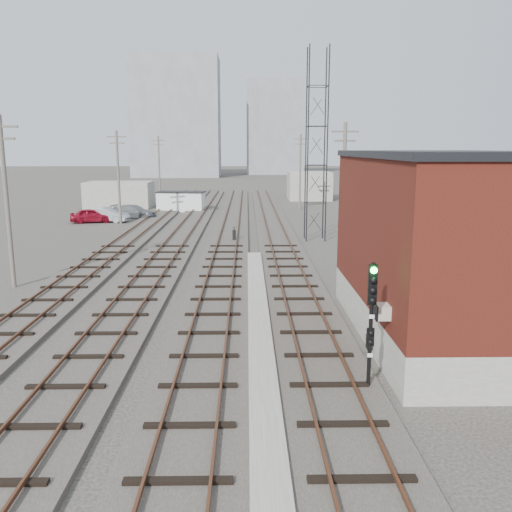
{
  "coord_description": "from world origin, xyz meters",
  "views": [
    {
      "loc": [
        0.01,
        -8.38,
        7.33
      ],
      "look_at": [
        0.44,
        17.3,
        2.2
      ],
      "focal_mm": 38.0,
      "sensor_mm": 36.0,
      "label": 1
    }
  ],
  "objects_px": {
    "switch_stand": "(234,235)",
    "car_grey": "(134,212)",
    "signal_mast": "(371,318)",
    "car_red": "(92,215)",
    "car_silver": "(107,215)",
    "site_trailer": "(181,201)"
  },
  "relations": [
    {
      "from": "car_grey",
      "to": "switch_stand",
      "type": "bearing_deg",
      "value": -126.88
    },
    {
      "from": "site_trailer",
      "to": "car_silver",
      "type": "bearing_deg",
      "value": -117.13
    },
    {
      "from": "car_silver",
      "to": "signal_mast",
      "type": "bearing_deg",
      "value": -144.9
    },
    {
      "from": "switch_stand",
      "to": "car_grey",
      "type": "height_order",
      "value": "car_grey"
    },
    {
      "from": "signal_mast",
      "to": "car_grey",
      "type": "relative_size",
      "value": 0.83
    },
    {
      "from": "car_silver",
      "to": "site_trailer",
      "type": "bearing_deg",
      "value": -23.4
    },
    {
      "from": "signal_mast",
      "to": "site_trailer",
      "type": "xyz_separation_m",
      "value": [
        -11.47,
        48.58,
        -1.2
      ]
    },
    {
      "from": "signal_mast",
      "to": "car_red",
      "type": "height_order",
      "value": "signal_mast"
    },
    {
      "from": "site_trailer",
      "to": "car_red",
      "type": "bearing_deg",
      "value": -121.18
    },
    {
      "from": "site_trailer",
      "to": "car_red",
      "type": "relative_size",
      "value": 1.38
    },
    {
      "from": "signal_mast",
      "to": "site_trailer",
      "type": "bearing_deg",
      "value": 103.28
    },
    {
      "from": "car_red",
      "to": "switch_stand",
      "type": "bearing_deg",
      "value": -141.76
    },
    {
      "from": "car_red",
      "to": "car_silver",
      "type": "xyz_separation_m",
      "value": [
        1.37,
        0.45,
        0.02
      ]
    },
    {
      "from": "switch_stand",
      "to": "site_trailer",
      "type": "bearing_deg",
      "value": 103.61
    },
    {
      "from": "site_trailer",
      "to": "car_silver",
      "type": "height_order",
      "value": "site_trailer"
    },
    {
      "from": "car_silver",
      "to": "car_red",
      "type": "bearing_deg",
      "value": 118.66
    },
    {
      "from": "switch_stand",
      "to": "car_red",
      "type": "bearing_deg",
      "value": 137.22
    },
    {
      "from": "car_red",
      "to": "car_grey",
      "type": "height_order",
      "value": "car_red"
    },
    {
      "from": "signal_mast",
      "to": "switch_stand",
      "type": "distance_m",
      "value": 27.46
    },
    {
      "from": "site_trailer",
      "to": "car_grey",
      "type": "height_order",
      "value": "site_trailer"
    },
    {
      "from": "signal_mast",
      "to": "car_grey",
      "type": "xyz_separation_m",
      "value": [
        -15.71,
        42.11,
        -1.67
      ]
    },
    {
      "from": "site_trailer",
      "to": "car_silver",
      "type": "distance_m",
      "value": 11.37
    }
  ]
}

